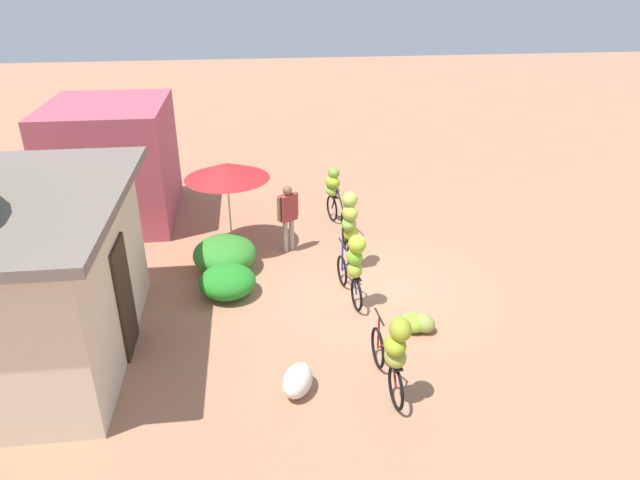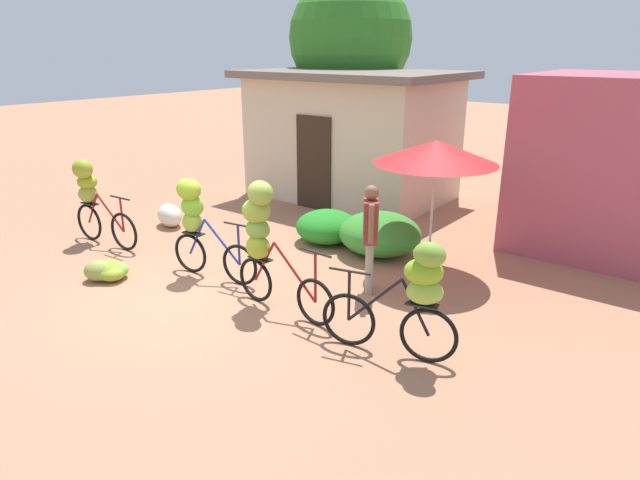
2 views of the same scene
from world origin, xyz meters
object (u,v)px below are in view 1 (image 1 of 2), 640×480
object	(u,v)px
bicycle_leftmost	(394,350)
bicycle_by_shop	(335,193)
bicycle_center_loaded	(349,223)
produce_sack	(298,380)
market_umbrella	(227,171)
banana_pile_on_ground	(417,322)
person_vendor	(288,212)
building_low	(29,279)
shop_pink	(113,163)
bicycle_near_pile	(354,263)

from	to	relation	value
bicycle_leftmost	bicycle_by_shop	world-z (taller)	bicycle_leftmost
bicycle_center_loaded	produce_sack	distance (m)	4.26
bicycle_by_shop	bicycle_leftmost	bearing A→B (deg)	179.60
market_umbrella	banana_pile_on_ground	bearing A→B (deg)	-137.38
market_umbrella	person_vendor	xyz separation A→B (m)	(-0.29, -1.29, -0.92)
building_low	banana_pile_on_ground	bearing A→B (deg)	-90.37
bicycle_leftmost	bicycle_by_shop	size ratio (longest dim) A/B	1.05
person_vendor	building_low	bearing A→B (deg)	127.54
shop_pink	bicycle_center_loaded	world-z (taller)	shop_pink
market_umbrella	bicycle_leftmost	world-z (taller)	market_umbrella
banana_pile_on_ground	produce_sack	distance (m)	2.69
shop_pink	bicycle_center_loaded	xyz separation A→B (m)	(-3.27, -5.40, -0.45)
building_low	produce_sack	size ratio (longest dim) A/B	6.79
market_umbrella	person_vendor	bearing A→B (deg)	-102.68
shop_pink	market_umbrella	world-z (taller)	shop_pink
building_low	produce_sack	world-z (taller)	building_low
shop_pink	bicycle_center_loaded	bearing A→B (deg)	-121.16
bicycle_leftmost	bicycle_near_pile	size ratio (longest dim) A/B	1.04
market_umbrella	bicycle_near_pile	distance (m)	3.72
bicycle_by_shop	shop_pink	bearing A→B (deg)	79.31
shop_pink	market_umbrella	size ratio (longest dim) A/B	1.56
building_low	bicycle_by_shop	xyz separation A→B (m)	(4.71, -5.59, -0.62)
market_umbrella	produce_sack	size ratio (longest dim) A/B	2.94
produce_sack	person_vendor	distance (m)	4.86
bicycle_by_shop	produce_sack	xyz separation A→B (m)	(-6.17, 1.45, -0.61)
bicycle_leftmost	produce_sack	world-z (taller)	bicycle_leftmost
shop_pink	produce_sack	size ratio (longest dim) A/B	4.57
market_umbrella	bicycle_by_shop	size ratio (longest dim) A/B	1.30
bicycle_by_shop	banana_pile_on_ground	distance (m)	4.87
bicycle_by_shop	person_vendor	bearing A→B (deg)	137.60
bicycle_leftmost	person_vendor	distance (m)	5.23
market_umbrella	bicycle_leftmost	size ratio (longest dim) A/B	1.24
building_low	market_umbrella	bearing A→B (deg)	-40.03
bicycle_near_pile	building_low	bearing A→B (deg)	99.75
market_umbrella	bicycle_center_loaded	size ratio (longest dim) A/B	1.18
building_low	shop_pink	size ratio (longest dim) A/B	1.49
market_umbrella	bicycle_leftmost	bearing A→B (deg)	-155.09
shop_pink	bicycle_center_loaded	distance (m)	6.33
banana_pile_on_ground	person_vendor	world-z (taller)	person_vendor
bicycle_by_shop	bicycle_center_loaded	bearing A→B (deg)	179.65
banana_pile_on_ground	produce_sack	size ratio (longest dim) A/B	1.07
person_vendor	bicycle_near_pile	bearing A→B (deg)	-155.99
market_umbrella	bicycle_center_loaded	distance (m)	2.92
shop_pink	person_vendor	bearing A→B (deg)	-119.86
market_umbrella	bicycle_center_loaded	bearing A→B (deg)	-114.74
building_low	market_umbrella	world-z (taller)	building_low
market_umbrella	produce_sack	bearing A→B (deg)	-167.82
shop_pink	market_umbrella	bearing A→B (deg)	-126.19
bicycle_by_shop	produce_sack	world-z (taller)	bicycle_by_shop
banana_pile_on_ground	produce_sack	xyz separation A→B (m)	(-1.43, 2.28, 0.08)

